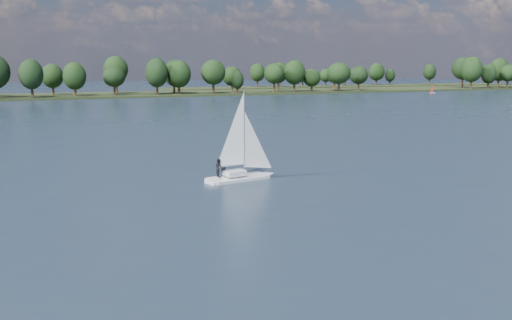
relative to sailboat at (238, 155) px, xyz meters
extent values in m
plane|color=#233342|center=(7.42, 63.23, -2.54)|extent=(700.00, 700.00, 0.00)
cube|color=black|center=(7.42, 175.23, -2.54)|extent=(660.00, 40.00, 1.50)
cube|color=black|center=(167.42, 223.23, -2.54)|extent=(220.00, 30.00, 1.40)
cube|color=silver|center=(0.10, 0.00, -2.54)|extent=(7.15, 3.13, 0.81)
cube|color=silver|center=(0.10, 0.00, -1.73)|extent=(2.22, 1.56, 0.51)
cylinder|color=#B2B2B9|center=(0.10, 0.00, 2.09)|extent=(0.12, 0.12, 8.14)
imported|color=black|center=(-1.42, 0.33, -1.11)|extent=(0.58, 0.73, 1.75)
imported|color=black|center=(-2.03, -0.07, -1.11)|extent=(0.69, 0.87, 1.75)
cube|color=silver|center=(152.83, 141.13, -2.54)|extent=(2.53, 1.16, 0.40)
cylinder|color=silver|center=(152.83, 141.13, -0.57)|extent=(0.07, 0.07, 3.51)
camera|label=1|loc=(-21.72, -50.15, 8.37)|focal=40.00mm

